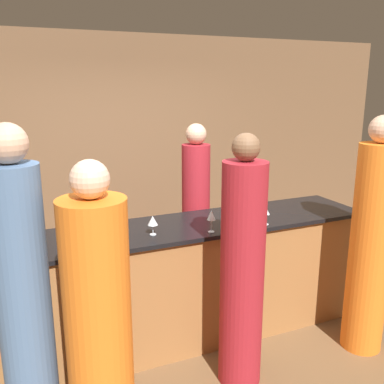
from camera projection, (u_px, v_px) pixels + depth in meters
ground_plane at (177, 338)px, 3.82m from camera, size 14.00×14.00×0.00m
back_wall at (115, 150)px, 5.32m from camera, size 8.00×0.06×2.80m
bar_counter at (176, 284)px, 3.69m from camera, size 3.50×0.69×1.06m
bartender at (196, 218)px, 4.38m from camera, size 0.28×0.28×1.83m
guest_0 at (242, 272)px, 3.09m from camera, size 0.32×0.32×1.89m
guest_1 at (98, 322)px, 2.55m from camera, size 0.40×0.40×1.81m
guest_2 at (371, 245)px, 3.49m from camera, size 0.33×0.33×1.98m
guest_3 at (24, 304)px, 2.50m from camera, size 0.31×0.31×2.01m
wine_bottle_0 at (38, 224)px, 3.26m from camera, size 0.08×0.08×0.28m
wine_glass_0 at (266, 212)px, 3.57m from camera, size 0.06×0.06×0.15m
wine_glass_2 at (211, 216)px, 3.38m from camera, size 0.07×0.07×0.18m
wine_glass_3 at (240, 209)px, 3.58m from camera, size 0.08×0.08×0.17m
wine_glass_4 at (153, 221)px, 3.33m from camera, size 0.08×0.08×0.15m
wine_glass_5 at (251, 211)px, 3.57m from camera, size 0.08×0.08×0.16m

